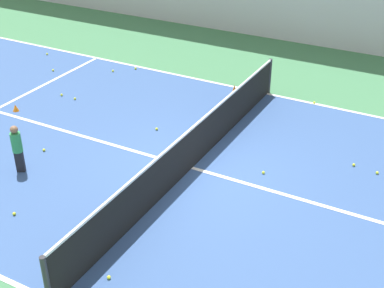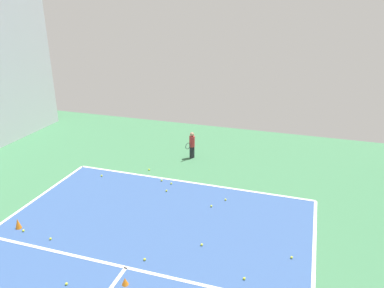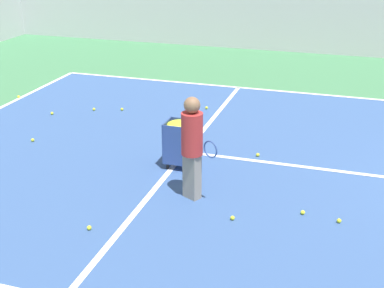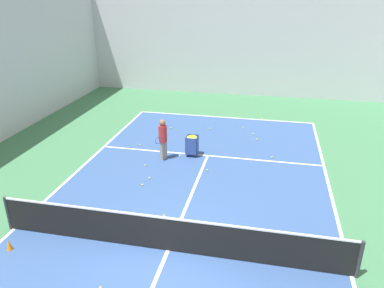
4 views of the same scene
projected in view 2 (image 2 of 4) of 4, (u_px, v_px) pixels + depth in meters
line_baseline_near at (188, 182)px, 14.40m from camera, size 9.41×0.10×0.00m
line_service_near at (126, 267)px, 9.83m from camera, size 9.41×0.10×0.00m
player_near_baseline at (192, 144)px, 16.35m from camera, size 0.33×0.58×1.20m
training_cone_0 at (18, 223)px, 11.46m from camera, size 0.19×0.19×0.33m
training_cone_1 at (125, 281)px, 9.21m from camera, size 0.17×0.17×0.20m
tennis_ball_2 at (145, 259)px, 10.08m from camera, size 0.07×0.07×0.07m
tennis_ball_4 at (166, 191)px, 13.69m from camera, size 0.07×0.07×0.07m
tennis_ball_10 at (23, 231)px, 11.33m from camera, size 0.07×0.07×0.07m
tennis_ball_11 at (211, 206)px, 12.68m from camera, size 0.07×0.07×0.07m
tennis_ball_12 at (162, 180)px, 14.46m from camera, size 0.07×0.07×0.07m
tennis_ball_14 at (244, 278)px, 9.39m from camera, size 0.07×0.07×0.07m
tennis_ball_15 at (171, 183)px, 14.22m from camera, size 0.07×0.07×0.07m
tennis_ball_16 at (149, 170)px, 15.38m from camera, size 0.07×0.07×0.07m
tennis_ball_17 at (226, 200)px, 13.08m from camera, size 0.07×0.07×0.07m
tennis_ball_18 at (102, 176)px, 14.85m from camera, size 0.07×0.07×0.07m
tennis_ball_19 at (202, 245)px, 10.68m from camera, size 0.07×0.07×0.07m
tennis_ball_30 at (50, 239)px, 10.95m from camera, size 0.07×0.07×0.07m
tennis_ball_32 at (66, 284)px, 9.22m from camera, size 0.07×0.07×0.07m
tennis_ball_35 at (292, 257)px, 10.16m from camera, size 0.07×0.07×0.07m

